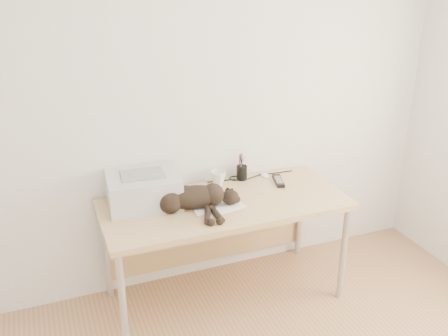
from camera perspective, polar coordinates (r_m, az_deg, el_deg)
name	(u,v)px	position (r m, az deg, el deg)	size (l,w,h in m)	color
wall_back	(205,104)	(3.36, -2.17, 7.29)	(3.50, 3.50, 0.00)	silver
desk	(220,214)	(3.38, -0.46, -5.28)	(1.60, 0.70, 0.74)	tan
printer	(143,189)	(3.22, -9.20, -2.39)	(0.48, 0.41, 0.21)	silver
papers	(217,206)	(3.19, -0.81, -4.32)	(0.34, 0.26, 0.01)	white
cat	(190,199)	(3.13, -3.89, -3.56)	(0.70, 0.37, 0.16)	black
mug	(218,178)	(3.47, -0.65, -1.15)	(0.11, 0.11, 0.10)	white
pen_cup	(242,172)	(3.55, 2.04, -0.50)	(0.08, 0.08, 0.19)	black
remote_grey	(177,194)	(3.35, -5.36, -2.92)	(0.04, 0.16, 0.02)	gray
remote_black	(278,181)	(3.54, 6.23, -1.49)	(0.05, 0.20, 0.02)	black
mouse	(265,174)	(3.63, 4.71, -0.70)	(0.06, 0.10, 0.03)	white
cable_tangle	(209,183)	(3.51, -1.77, -1.67)	(1.36, 0.08, 0.01)	black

